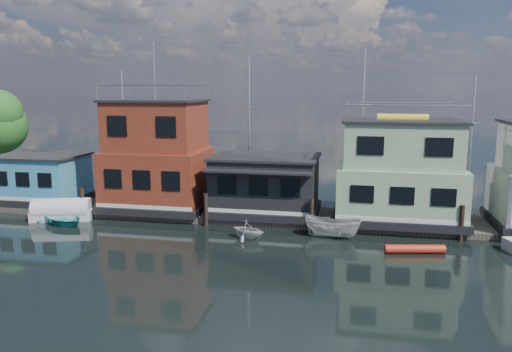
% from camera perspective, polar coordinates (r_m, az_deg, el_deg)
% --- Properties ---
extents(ground, '(160.00, 160.00, 0.00)m').
position_cam_1_polar(ground, '(24.17, -3.08, -12.10)').
color(ground, black).
rests_on(ground, ground).
extents(dock, '(48.00, 5.00, 0.40)m').
position_cam_1_polar(dock, '(35.27, 1.88, -4.55)').
color(dock, '#595147').
rests_on(dock, ground).
extents(houseboat_blue, '(6.40, 4.90, 3.66)m').
position_cam_1_polar(houseboat_blue, '(41.75, -23.24, -0.25)').
color(houseboat_blue, black).
rests_on(houseboat_blue, dock).
extents(houseboat_red, '(7.40, 5.90, 11.86)m').
position_cam_1_polar(houseboat_red, '(36.87, -11.22, 2.09)').
color(houseboat_red, black).
rests_on(houseboat_red, dock).
extents(houseboat_dark, '(7.40, 6.10, 4.06)m').
position_cam_1_polar(houseboat_dark, '(34.84, 1.09, -0.99)').
color(houseboat_dark, black).
rests_on(houseboat_dark, dock).
extents(houseboat_green, '(8.40, 5.90, 7.03)m').
position_cam_1_polar(houseboat_green, '(34.20, 16.09, 0.33)').
color(houseboat_green, black).
rests_on(houseboat_green, dock).
extents(pilings, '(42.28, 0.28, 2.20)m').
position_cam_1_polar(pilings, '(32.43, 0.47, -4.21)').
color(pilings, '#2D2116').
rests_on(pilings, ground).
extents(background_masts, '(36.40, 0.16, 12.00)m').
position_cam_1_polar(background_masts, '(39.80, 10.20, 4.81)').
color(background_masts, silver).
rests_on(background_masts, ground).
extents(dinghy_teal, '(4.35, 3.86, 0.75)m').
position_cam_1_polar(dinghy_teal, '(36.22, -21.17, -4.57)').
color(dinghy_teal, teal).
rests_on(dinghy_teal, ground).
extents(dinghy_white, '(2.75, 2.56, 1.18)m').
position_cam_1_polar(dinghy_white, '(30.53, -0.98, -6.13)').
color(dinghy_white, beige).
rests_on(dinghy_white, ground).
extents(red_kayak, '(3.35, 1.11, 0.49)m').
position_cam_1_polar(red_kayak, '(29.44, 17.68, -7.95)').
color(red_kayak, red).
rests_on(red_kayak, ground).
extents(motorboat, '(3.78, 2.11, 1.38)m').
position_cam_1_polar(motorboat, '(31.04, 8.74, -5.78)').
color(motorboat, beige).
rests_on(motorboat, ground).
extents(tarp_runabout, '(4.34, 2.66, 1.65)m').
position_cam_1_polar(tarp_runabout, '(37.37, -21.29, -3.76)').
color(tarp_runabout, silver).
rests_on(tarp_runabout, ground).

